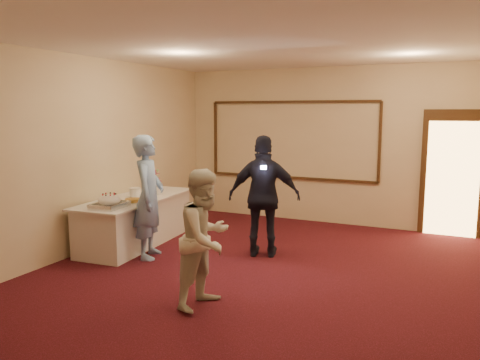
# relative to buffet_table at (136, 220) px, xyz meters

# --- Properties ---
(floor) EXTENTS (7.00, 7.00, 0.00)m
(floor) POSITION_rel_buffet_table_xyz_m (2.54, -0.72, -0.39)
(floor) COLOR black
(floor) RESTS_ON ground
(room_walls) EXTENTS (6.04, 7.04, 3.02)m
(room_walls) POSITION_rel_buffet_table_xyz_m (2.54, -0.72, 1.64)
(room_walls) COLOR beige
(room_walls) RESTS_ON floor
(wall_molding) EXTENTS (3.45, 0.04, 1.55)m
(wall_molding) POSITION_rel_buffet_table_xyz_m (1.74, 2.75, 1.21)
(wall_molding) COLOR #361D10
(wall_molding) RESTS_ON room_walls
(doorway) EXTENTS (1.05, 0.07, 2.20)m
(doorway) POSITION_rel_buffet_table_xyz_m (4.69, 2.73, 0.69)
(doorway) COLOR #361D10
(doorway) RESTS_ON floor
(buffet_table) EXTENTS (1.08, 2.43, 0.77)m
(buffet_table) POSITION_rel_buffet_table_xyz_m (0.00, 0.00, 0.00)
(buffet_table) COLOR white
(buffet_table) RESTS_ON floor
(pavlova_tray) EXTENTS (0.44, 0.58, 0.20)m
(pavlova_tray) POSITION_rel_buffet_table_xyz_m (0.17, -0.83, 0.47)
(pavlova_tray) COLOR #B8BCBF
(pavlova_tray) RESTS_ON buffet_table
(cupcake_stand) EXTENTS (0.27, 0.27, 0.40)m
(cupcake_stand) POSITION_rel_buffet_table_xyz_m (-0.16, 0.81, 0.52)
(cupcake_stand) COLOR #CA476B
(cupcake_stand) RESTS_ON buffet_table
(plate_stack_a) EXTENTS (0.19, 0.19, 0.16)m
(plate_stack_a) POSITION_rel_buffet_table_xyz_m (-0.02, 0.01, 0.46)
(plate_stack_a) COLOR white
(plate_stack_a) RESTS_ON buffet_table
(plate_stack_b) EXTENTS (0.17, 0.17, 0.14)m
(plate_stack_b) POSITION_rel_buffet_table_xyz_m (0.16, 0.40, 0.45)
(plate_stack_b) COLOR white
(plate_stack_b) RESTS_ON buffet_table
(tart) EXTENTS (0.29, 0.29, 0.06)m
(tart) POSITION_rel_buffet_table_xyz_m (0.23, -0.35, 0.41)
(tart) COLOR white
(tart) RESTS_ON buffet_table
(man) EXTENTS (0.65, 0.78, 1.83)m
(man) POSITION_rel_buffet_table_xyz_m (0.63, -0.51, 0.53)
(man) COLOR #7797C8
(man) RESTS_ON floor
(woman) EXTENTS (0.69, 0.83, 1.55)m
(woman) POSITION_rel_buffet_table_xyz_m (2.24, -1.71, 0.39)
(woman) COLOR beige
(woman) RESTS_ON floor
(guest) EXTENTS (1.15, 0.74, 1.82)m
(guest) POSITION_rel_buffet_table_xyz_m (2.16, 0.26, 0.52)
(guest) COLOR black
(guest) RESTS_ON floor
(camera_flash) EXTENTS (0.08, 0.05, 0.05)m
(camera_flash) POSITION_rel_buffet_table_xyz_m (2.24, 0.02, 0.99)
(camera_flash) COLOR white
(camera_flash) RESTS_ON guest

